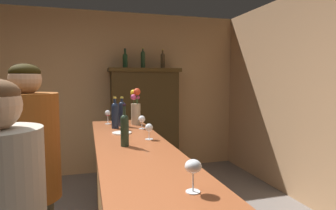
{
  "coord_description": "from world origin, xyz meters",
  "views": [
    {
      "loc": [
        0.16,
        -1.83,
        1.54
      ],
      "look_at": [
        0.88,
        0.69,
        1.3
      ],
      "focal_mm": 29.95,
      "sensor_mm": 36.0,
      "label": 1
    }
  ],
  "objects_px": {
    "wine_bottle_riesling": "(122,112)",
    "display_bottle_left": "(125,60)",
    "bar_counter": "(134,204)",
    "wine_glass_spare": "(149,128)",
    "wine_glass_mid": "(193,168)",
    "flower_arrangement": "(136,107)",
    "wine_bottle_chardonnay": "(125,128)",
    "display_cabinet": "(145,119)",
    "cheese_plate": "(122,133)",
    "display_bottle_midleft": "(143,59)",
    "patron_by_cabinet": "(30,186)",
    "display_bottle_center": "(163,60)",
    "wine_bottle_syrah": "(115,114)",
    "wine_glass_front": "(108,114)",
    "wine_glass_rear": "(142,119)"
  },
  "relations": [
    {
      "from": "wine_bottle_riesling",
      "to": "display_bottle_left",
      "type": "distance_m",
      "value": 1.52
    },
    {
      "from": "bar_counter",
      "to": "wine_glass_spare",
      "type": "relative_size",
      "value": 18.98
    },
    {
      "from": "wine_glass_mid",
      "to": "flower_arrangement",
      "type": "bearing_deg",
      "value": 88.05
    },
    {
      "from": "wine_bottle_chardonnay",
      "to": "wine_glass_mid",
      "type": "height_order",
      "value": "wine_bottle_chardonnay"
    },
    {
      "from": "flower_arrangement",
      "to": "display_cabinet",
      "type": "bearing_deg",
      "value": 74.43
    },
    {
      "from": "cheese_plate",
      "to": "display_bottle_midleft",
      "type": "bearing_deg",
      "value": 72.61
    },
    {
      "from": "wine_bottle_chardonnay",
      "to": "cheese_plate",
      "type": "height_order",
      "value": "wine_bottle_chardonnay"
    },
    {
      "from": "display_cabinet",
      "to": "patron_by_cabinet",
      "type": "distance_m",
      "value": 2.88
    },
    {
      "from": "bar_counter",
      "to": "display_bottle_center",
      "type": "xyz_separation_m",
      "value": [
        0.84,
        2.22,
        1.33
      ]
    },
    {
      "from": "flower_arrangement",
      "to": "patron_by_cabinet",
      "type": "xyz_separation_m",
      "value": [
        -0.87,
        -1.32,
        -0.34
      ]
    },
    {
      "from": "display_cabinet",
      "to": "wine_bottle_riesling",
      "type": "relative_size",
      "value": 5.29
    },
    {
      "from": "wine_bottle_syrah",
      "to": "display_bottle_left",
      "type": "relative_size",
      "value": 1.1
    },
    {
      "from": "wine_bottle_syrah",
      "to": "flower_arrangement",
      "type": "bearing_deg",
      "value": 36.18
    },
    {
      "from": "wine_bottle_riesling",
      "to": "flower_arrangement",
      "type": "xyz_separation_m",
      "value": [
        0.16,
        0.07,
        0.05
      ]
    },
    {
      "from": "display_bottle_left",
      "to": "wine_bottle_syrah",
      "type": "bearing_deg",
      "value": -101.75
    },
    {
      "from": "display_bottle_midleft",
      "to": "display_cabinet",
      "type": "bearing_deg",
      "value": 0.0
    },
    {
      "from": "wine_glass_spare",
      "to": "display_bottle_midleft",
      "type": "xyz_separation_m",
      "value": [
        0.36,
        2.1,
        0.74
      ]
    },
    {
      "from": "wine_glass_front",
      "to": "wine_glass_rear",
      "type": "bearing_deg",
      "value": -53.12
    },
    {
      "from": "wine_bottle_syrah",
      "to": "wine_bottle_riesling",
      "type": "bearing_deg",
      "value": 53.22
    },
    {
      "from": "wine_glass_mid",
      "to": "cheese_plate",
      "type": "relative_size",
      "value": 0.83
    },
    {
      "from": "display_cabinet",
      "to": "display_bottle_midleft",
      "type": "height_order",
      "value": "display_bottle_midleft"
    },
    {
      "from": "wine_glass_rear",
      "to": "wine_bottle_chardonnay",
      "type": "bearing_deg",
      "value": -110.8
    },
    {
      "from": "wine_bottle_syrah",
      "to": "wine_glass_rear",
      "type": "xyz_separation_m",
      "value": [
        0.26,
        -0.12,
        -0.05
      ]
    },
    {
      "from": "wine_glass_spare",
      "to": "flower_arrangement",
      "type": "distance_m",
      "value": 0.82
    },
    {
      "from": "wine_bottle_riesling",
      "to": "cheese_plate",
      "type": "bearing_deg",
      "value": -97.33
    },
    {
      "from": "wine_glass_front",
      "to": "display_bottle_midleft",
      "type": "bearing_deg",
      "value": 61.0
    },
    {
      "from": "display_cabinet",
      "to": "wine_bottle_syrah",
      "type": "distance_m",
      "value": 1.61
    },
    {
      "from": "wine_glass_front",
      "to": "cheese_plate",
      "type": "distance_m",
      "value": 0.63
    },
    {
      "from": "wine_bottle_riesling",
      "to": "wine_bottle_syrah",
      "type": "xyz_separation_m",
      "value": [
        -0.09,
        -0.12,
        -0.0
      ]
    },
    {
      "from": "wine_glass_spare",
      "to": "flower_arrangement",
      "type": "bearing_deg",
      "value": 88.39
    },
    {
      "from": "display_cabinet",
      "to": "patron_by_cabinet",
      "type": "bearing_deg",
      "value": -115.35
    },
    {
      "from": "cheese_plate",
      "to": "wine_glass_rear",
      "type": "bearing_deg",
      "value": 39.53
    },
    {
      "from": "wine_glass_mid",
      "to": "display_bottle_center",
      "type": "bearing_deg",
      "value": 77.38
    },
    {
      "from": "wine_bottle_syrah",
      "to": "display_bottle_center",
      "type": "xyz_separation_m",
      "value": [
        0.91,
        1.47,
        0.67
      ]
    },
    {
      "from": "wine_glass_rear",
      "to": "patron_by_cabinet",
      "type": "height_order",
      "value": "patron_by_cabinet"
    },
    {
      "from": "display_bottle_center",
      "to": "wine_glass_spare",
      "type": "bearing_deg",
      "value": -108.07
    },
    {
      "from": "wine_bottle_chardonnay",
      "to": "flower_arrangement",
      "type": "bearing_deg",
      "value": 75.77
    },
    {
      "from": "display_cabinet",
      "to": "wine_glass_front",
      "type": "height_order",
      "value": "display_cabinet"
    },
    {
      "from": "wine_glass_spare",
      "to": "bar_counter",
      "type": "bearing_deg",
      "value": -143.49
    },
    {
      "from": "wine_bottle_chardonnay",
      "to": "patron_by_cabinet",
      "type": "bearing_deg",
      "value": -153.1
    },
    {
      "from": "display_bottle_left",
      "to": "display_bottle_midleft",
      "type": "height_order",
      "value": "display_bottle_midleft"
    },
    {
      "from": "display_bottle_left",
      "to": "display_bottle_center",
      "type": "height_order",
      "value": "display_bottle_center"
    },
    {
      "from": "display_bottle_midleft",
      "to": "patron_by_cabinet",
      "type": "distance_m",
      "value": 3.03
    },
    {
      "from": "wine_bottle_riesling",
      "to": "display_cabinet",
      "type": "bearing_deg",
      "value": 68.93
    },
    {
      "from": "cheese_plate",
      "to": "display_bottle_center",
      "type": "xyz_separation_m",
      "value": [
        0.88,
        1.77,
        0.82
      ]
    },
    {
      "from": "wine_bottle_chardonnay",
      "to": "display_bottle_left",
      "type": "relative_size",
      "value": 1.09
    },
    {
      "from": "display_bottle_left",
      "to": "display_bottle_center",
      "type": "xyz_separation_m",
      "value": [
        0.61,
        0.0,
        0.01
      ]
    },
    {
      "from": "display_bottle_midleft",
      "to": "wine_glass_spare",
      "type": "bearing_deg",
      "value": -99.76
    },
    {
      "from": "bar_counter",
      "to": "wine_bottle_chardonnay",
      "type": "relative_size",
      "value": 7.94
    },
    {
      "from": "bar_counter",
      "to": "wine_glass_front",
      "type": "xyz_separation_m",
      "value": [
        -0.12,
        1.06,
        0.62
      ]
    }
  ]
}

